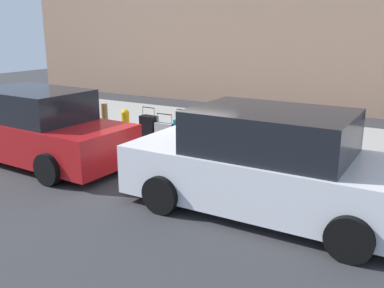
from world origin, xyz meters
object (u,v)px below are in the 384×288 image
at_px(suitcase_black_2, 274,144).
at_px(suitcase_red_5, 215,138).
at_px(suitcase_teal_0, 319,154).
at_px(suitcase_maroon_3, 252,142).
at_px(suitcase_silver_8, 165,133).
at_px(suitcase_olive_4, 233,139).
at_px(suitcase_navy_6, 200,138).
at_px(bollard_post, 105,120).
at_px(suitcase_black_9, 149,128).
at_px(parked_car_white_0, 270,166).
at_px(parked_car_red_1, 35,128).
at_px(fire_hydrant, 126,123).
at_px(suitcase_silver_1, 297,149).
at_px(suitcase_teal_7, 183,133).

xyz_separation_m(suitcase_black_2, suitcase_red_5, (1.41, 0.10, -0.04)).
xyz_separation_m(suitcase_teal_0, suitcase_maroon_3, (1.50, -0.01, 0.05)).
relative_size(suitcase_teal_0, suitcase_silver_8, 1.05).
height_order(suitcase_olive_4, suitcase_red_5, suitcase_olive_4).
xyz_separation_m(suitcase_teal_0, suitcase_silver_8, (3.79, 0.10, 0.00)).
relative_size(suitcase_navy_6, bollard_post, 0.65).
relative_size(suitcase_maroon_3, suitcase_black_9, 0.78).
relative_size(suitcase_black_2, parked_car_white_0, 0.20).
xyz_separation_m(suitcase_maroon_3, parked_car_red_1, (4.25, 2.38, 0.31)).
bearing_deg(parked_car_red_1, suitcase_silver_8, -130.86).
relative_size(suitcase_olive_4, suitcase_navy_6, 1.28).
bearing_deg(parked_car_white_0, suitcase_red_5, -46.52).
bearing_deg(suitcase_silver_8, suitcase_black_9, -5.45).
height_order(fire_hydrant, parked_car_white_0, parked_car_white_0).
relative_size(suitcase_silver_8, suitcase_black_9, 0.87).
height_order(suitcase_silver_1, parked_car_red_1, parked_car_red_1).
distance_m(suitcase_teal_0, fire_hydrant, 5.06).
bearing_deg(suitcase_maroon_3, suitcase_black_2, -179.60).
relative_size(suitcase_silver_1, suitcase_silver_8, 1.18).
distance_m(suitcase_black_2, fire_hydrant, 4.06).
distance_m(suitcase_teal_7, bollard_post, 2.33).
height_order(suitcase_silver_1, suitcase_olive_4, suitcase_silver_1).
distance_m(fire_hydrant, parked_car_white_0, 5.35).
xyz_separation_m(suitcase_teal_7, suitcase_silver_8, (0.49, 0.06, -0.06)).
relative_size(suitcase_maroon_3, suitcase_red_5, 1.00).
xyz_separation_m(suitcase_olive_4, suitcase_red_5, (0.42, 0.08, -0.01)).
height_order(suitcase_maroon_3, suitcase_silver_8, suitcase_silver_8).
bearing_deg(parked_car_white_0, suitcase_black_2, -72.44).
height_order(suitcase_navy_6, bollard_post, bollard_post).
bearing_deg(suitcase_navy_6, suitcase_red_5, 165.88).
height_order(suitcase_teal_0, fire_hydrant, suitcase_teal_0).
distance_m(suitcase_silver_1, suitcase_navy_6, 2.37).
bearing_deg(suitcase_teal_0, parked_car_white_0, 84.26).
xyz_separation_m(suitcase_silver_1, suitcase_red_5, (1.93, 0.12, 0.02)).
bearing_deg(parked_car_red_1, suitcase_black_9, -122.06).
bearing_deg(suitcase_olive_4, suitcase_silver_8, 3.05).
bearing_deg(suitcase_navy_6, suitcase_black_2, 179.70).
relative_size(suitcase_navy_6, suitcase_teal_7, 0.61).
relative_size(suitcase_maroon_3, suitcase_teal_7, 0.75).
bearing_deg(suitcase_olive_4, fire_hydrant, 0.75).
relative_size(suitcase_black_9, fire_hydrant, 1.18).
height_order(suitcase_teal_7, bollard_post, suitcase_teal_7).
relative_size(suitcase_olive_4, parked_car_white_0, 0.15).
relative_size(suitcase_maroon_3, parked_car_white_0, 0.14).
relative_size(suitcase_teal_0, parked_car_red_1, 0.17).
relative_size(suitcase_red_5, suitcase_navy_6, 1.23).
height_order(suitcase_red_5, fire_hydrant, fire_hydrant).
distance_m(suitcase_black_9, parked_car_red_1, 2.75).
height_order(suitcase_teal_0, parked_car_red_1, parked_car_red_1).
bearing_deg(fire_hydrant, bollard_post, 14.67).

